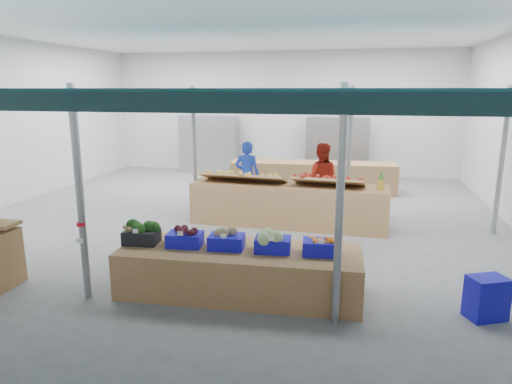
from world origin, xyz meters
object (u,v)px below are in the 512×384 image
Objects in this scene: veg_counter at (240,271)px; crate_stack at (487,298)px; vendor_left at (247,175)px; fruit_counter at (289,204)px; vendor_right at (321,179)px.

veg_counter is 3.31m from crate_stack.
veg_counter is at bearing 179.40° from crate_stack.
crate_stack is 6.45m from vendor_left.
veg_counter is 3.60m from fruit_counter.
vendor_left is (-1.20, 1.10, 0.39)m from fruit_counter.
vendor_right is (0.60, 1.10, 0.39)m from fruit_counter.
crate_stack is 0.33× the size of vendor_left.
crate_stack is 5.40m from vendor_right.
vendor_right is (-2.55, 4.73, 0.56)m from crate_stack.
veg_counter is 2.04× the size of vendor_left.
vendor_left is (-1.04, 4.69, 0.51)m from veg_counter.
veg_counter reaches higher than crate_stack.
vendor_right is (0.76, 4.69, 0.51)m from veg_counter.
vendor_right reaches higher than crate_stack.
crate_stack is at bearing -3.24° from veg_counter.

